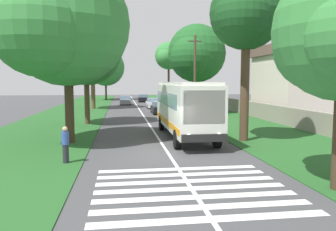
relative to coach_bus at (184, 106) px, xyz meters
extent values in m
plane|color=#424244|center=(-5.14, 1.80, -2.15)|extent=(160.00, 160.00, 0.00)
cube|color=#235623|center=(9.86, 10.00, -2.13)|extent=(120.00, 8.00, 0.04)
cube|color=#235623|center=(9.86, -6.40, -2.13)|extent=(120.00, 8.00, 0.04)
cube|color=silver|center=(9.86, 1.80, -2.14)|extent=(110.00, 0.16, 0.01)
cube|color=silver|center=(-0.03, 0.00, -0.05)|extent=(11.00, 2.50, 2.90)
cube|color=slate|center=(0.27, 0.00, 0.48)|extent=(9.68, 2.54, 0.85)
cube|color=slate|center=(-5.49, 0.00, 0.30)|extent=(0.08, 2.20, 1.74)
cube|color=orange|center=(-0.03, 0.00, -1.05)|extent=(10.78, 2.53, 0.36)
cube|color=silver|center=(-0.03, 0.00, 1.49)|extent=(10.56, 2.30, 0.18)
cube|color=black|center=(-5.61, 0.00, -1.28)|extent=(0.16, 2.40, 0.40)
sphere|color=#F2EDCC|center=(-5.55, 0.80, -1.15)|extent=(0.24, 0.24, 0.24)
sphere|color=#F2EDCC|center=(-5.55, -0.81, -1.15)|extent=(0.24, 0.24, 0.24)
cylinder|color=black|center=(-3.93, 1.15, -1.60)|extent=(1.10, 0.32, 1.10)
cylinder|color=black|center=(3.47, 1.15, -1.60)|extent=(1.10, 0.32, 1.10)
cylinder|color=black|center=(-3.93, -1.15, -1.60)|extent=(1.10, 0.32, 1.10)
cylinder|color=black|center=(3.47, -1.15, -1.60)|extent=(1.10, 0.32, 1.10)
cube|color=silver|center=(-13.65, 1.80, -2.14)|extent=(0.45, 6.80, 0.01)
cube|color=silver|center=(-12.75, 1.80, -2.14)|extent=(0.45, 6.80, 0.01)
cube|color=silver|center=(-11.85, 1.80, -2.14)|extent=(0.45, 6.80, 0.01)
cube|color=silver|center=(-10.95, 1.80, -2.14)|extent=(0.45, 6.80, 0.01)
cube|color=silver|center=(-10.05, 1.80, -2.14)|extent=(0.45, 6.80, 0.01)
cube|color=silver|center=(-9.15, 1.80, -2.14)|extent=(0.45, 6.80, 0.01)
cube|color=silver|center=(-8.25, 1.80, -2.14)|extent=(0.45, 6.80, 0.01)
cube|color=black|center=(17.28, -0.24, -1.62)|extent=(4.30, 1.75, 0.70)
cube|color=slate|center=(17.18, -0.24, -0.99)|extent=(2.00, 1.61, 0.55)
cylinder|color=black|center=(15.93, 0.54, -1.83)|extent=(0.64, 0.22, 0.64)
cylinder|color=black|center=(18.63, 0.54, -1.83)|extent=(0.64, 0.22, 0.64)
cylinder|color=black|center=(15.93, -1.02, -1.83)|extent=(0.64, 0.22, 0.64)
cylinder|color=black|center=(18.63, -1.02, -1.83)|extent=(0.64, 0.22, 0.64)
cube|color=silver|center=(25.38, -0.24, -1.62)|extent=(4.30, 1.75, 0.70)
cube|color=slate|center=(25.28, -0.24, -0.99)|extent=(2.00, 1.61, 0.55)
cylinder|color=black|center=(24.03, 0.54, -1.83)|extent=(0.64, 0.22, 0.64)
cylinder|color=black|center=(26.73, 0.54, -1.83)|extent=(0.64, 0.22, 0.64)
cylinder|color=black|center=(24.03, -1.02, -1.83)|extent=(0.64, 0.22, 0.64)
cylinder|color=black|center=(26.73, -1.02, -1.83)|extent=(0.64, 0.22, 0.64)
cube|color=gray|center=(33.35, 3.55, -1.62)|extent=(4.30, 1.75, 0.70)
cube|color=slate|center=(33.25, 3.55, -0.99)|extent=(2.00, 1.61, 0.55)
cylinder|color=black|center=(32.00, 4.33, -1.83)|extent=(0.64, 0.22, 0.64)
cylinder|color=black|center=(34.70, 4.33, -1.83)|extent=(0.64, 0.22, 0.64)
cylinder|color=black|center=(32.00, 2.77, -1.83)|extent=(0.64, 0.22, 0.64)
cylinder|color=black|center=(34.70, 2.77, -1.83)|extent=(0.64, 0.22, 0.64)
cube|color=black|center=(40.68, 0.18, -1.62)|extent=(4.30, 1.75, 0.70)
cube|color=slate|center=(40.58, 0.18, -0.99)|extent=(2.00, 1.61, 0.55)
cylinder|color=black|center=(39.33, 0.96, -1.83)|extent=(0.64, 0.22, 0.64)
cylinder|color=black|center=(42.03, 0.96, -1.83)|extent=(0.64, 0.22, 0.64)
cylinder|color=black|center=(39.33, -0.60, -1.83)|extent=(0.64, 0.22, 0.64)
cylinder|color=black|center=(42.03, -0.60, -1.83)|extent=(0.64, 0.22, 0.64)
cylinder|color=#4C3826|center=(8.04, 7.20, 0.29)|extent=(0.45, 0.45, 4.78)
sphere|color=#286B2D|center=(8.04, 7.20, 4.39)|extent=(6.23, 6.23, 6.23)
sphere|color=#286B2D|center=(9.91, 7.20, 3.92)|extent=(3.53, 3.53, 3.53)
sphere|color=#286B2D|center=(6.48, 8.13, 3.92)|extent=(3.80, 3.80, 3.80)
cylinder|color=#3D2D1E|center=(-1.32, 7.33, 0.45)|extent=(0.54, 0.54, 5.10)
sphere|color=#337A38|center=(-1.32, 7.33, 5.04)|extent=(7.43, 7.43, 7.43)
sphere|color=#337A38|center=(0.91, 7.33, 4.48)|extent=(4.58, 4.58, 4.58)
sphere|color=#337A38|center=(-3.17, 8.45, 4.48)|extent=(5.29, 5.29, 5.29)
cylinder|color=brown|center=(25.27, 8.04, 0.82)|extent=(0.58, 0.58, 5.86)
sphere|color=#1E5623|center=(25.27, 8.04, 5.46)|extent=(6.22, 6.22, 6.22)
sphere|color=#1E5623|center=(27.14, 8.04, 4.99)|extent=(3.65, 3.65, 3.65)
sphere|color=#1E5623|center=(23.72, 8.98, 4.99)|extent=(4.31, 4.31, 4.31)
cylinder|color=#3D2D1E|center=(47.78, 7.27, 0.16)|extent=(0.38, 0.38, 4.54)
sphere|color=#337A38|center=(47.78, 7.27, 4.52)|extent=(7.59, 7.59, 7.59)
sphere|color=#337A38|center=(50.06, 7.27, 3.95)|extent=(5.14, 5.14, 5.14)
sphere|color=#337A38|center=(45.89, 8.40, 3.95)|extent=(4.44, 4.44, 4.44)
sphere|color=#337A38|center=(-10.39, -3.20, 2.97)|extent=(3.46, 3.46, 3.46)
cylinder|color=#3D2D1E|center=(16.58, -4.55, 0.46)|extent=(0.40, 0.40, 5.14)
sphere|color=#1E5623|center=(16.58, -4.55, 4.88)|extent=(6.72, 6.72, 6.72)
sphere|color=#1E5623|center=(18.59, -4.55, 4.38)|extent=(5.00, 5.00, 5.00)
sphere|color=#1E5623|center=(14.90, -3.54, 4.38)|extent=(4.61, 4.61, 4.61)
cylinder|color=#4C3826|center=(-2.06, -3.44, 1.23)|extent=(0.55, 0.55, 6.67)
sphere|color=#19471E|center=(-2.06, -3.44, 5.80)|extent=(4.51, 4.51, 4.51)
sphere|color=#19471E|center=(-0.71, -3.44, 5.47)|extent=(2.87, 2.87, 2.87)
sphere|color=#19471E|center=(-3.19, -2.76, 5.47)|extent=(3.18, 3.18, 3.18)
cylinder|color=#4C3826|center=(35.34, -3.89, 1.30)|extent=(0.37, 0.37, 6.82)
sphere|color=#337A38|center=(35.34, -3.89, 6.00)|extent=(4.70, 4.70, 4.70)
sphere|color=#337A38|center=(36.75, -3.89, 5.65)|extent=(3.49, 3.49, 3.49)
sphere|color=#337A38|center=(34.16, -3.18, 5.65)|extent=(2.91, 2.91, 2.91)
cylinder|color=#473828|center=(11.31, -3.19, 2.06)|extent=(0.24, 0.24, 8.34)
cube|color=#3D3326|center=(11.31, -3.19, 5.63)|extent=(0.12, 1.40, 0.12)
cube|color=gray|center=(14.86, -9.80, -1.32)|extent=(70.00, 0.40, 1.57)
cube|color=beige|center=(12.00, -14.90, 1.13)|extent=(9.16, 7.32, 6.56)
cube|color=brown|center=(12.00, -14.90, 4.94)|extent=(9.76, 7.92, 1.06)
cylinder|color=#26262D|center=(-6.60, 6.77, -1.68)|extent=(0.28, 0.28, 0.85)
cylinder|color=#334C99|center=(-6.60, 6.77, -0.96)|extent=(0.34, 0.34, 0.60)
sphere|color=tan|center=(-6.60, 6.77, -0.54)|extent=(0.24, 0.24, 0.24)
camera|label=1|loc=(-22.35, 4.22, 1.62)|focal=36.17mm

